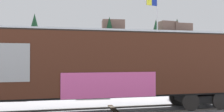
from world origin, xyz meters
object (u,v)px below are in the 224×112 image
object	(u,v)px
freight_car	(91,65)
parked_car_blue	(26,84)
parked_car_white	(176,82)
flagpole	(155,28)
parked_car_silver	(97,83)

from	to	relation	value
freight_car	parked_car_blue	distance (m)	7.60
parked_car_blue	parked_car_white	size ratio (longest dim) A/B	1.16
flagpole	parked_car_white	world-z (taller)	flagpole
freight_car	parked_car_white	world-z (taller)	freight_car
flagpole	parked_car_white	distance (m)	8.46
freight_car	parked_car_white	xyz separation A→B (m)	(7.58, 5.86, -1.53)
parked_car_blue	freight_car	bearing A→B (deg)	-56.34
flagpole	parked_car_blue	distance (m)	14.98
freight_car	parked_car_white	bearing A→B (deg)	37.71
freight_car	parked_car_blue	size ratio (longest dim) A/B	3.77
freight_car	flagpole	world-z (taller)	flagpole
freight_car	parked_car_silver	size ratio (longest dim) A/B	3.87
freight_car	parked_car_blue	world-z (taller)	freight_car
parked_car_blue	parked_car_silver	size ratio (longest dim) A/B	1.03
flagpole	parked_car_silver	distance (m)	11.11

